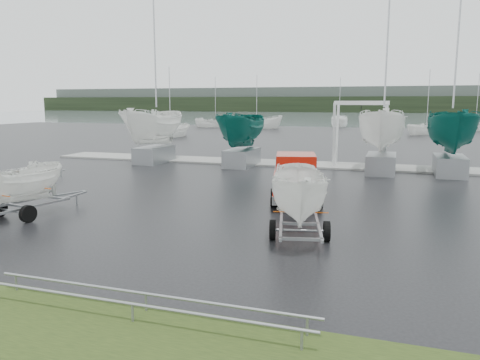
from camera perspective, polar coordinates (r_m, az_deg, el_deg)
ground_plane at (r=19.35m, az=-8.12°, el=-2.72°), size 120.00×120.00×0.00m
lake at (r=117.28m, az=14.34°, el=7.25°), size 300.00×300.00×0.00m
dock at (r=31.35m, az=2.51°, el=2.15°), size 30.00×3.00×0.12m
treeline at (r=187.10m, az=15.98°, el=8.85°), size 300.00×8.00×6.00m
far_hill at (r=195.09m, az=16.12°, el=9.44°), size 300.00×6.00×10.00m
pickup_truck at (r=20.18m, az=6.83°, el=0.53°), size 2.98×5.69×1.80m
trailer_hitched at (r=13.82m, az=7.45°, el=3.63°), size 2.01×3.77×4.93m
trailer_parked at (r=17.96m, az=-25.90°, el=3.12°), size 1.89×3.76×4.34m
boat_hoist at (r=30.01m, az=14.48°, el=6.55°), size 3.30×2.18×4.12m
keelboat_0 at (r=31.86m, az=-10.60°, el=9.29°), size 2.53×3.20×10.71m
keelboat_1 at (r=29.58m, az=0.23°, el=8.68°), size 2.30×3.20×7.21m
keelboat_2 at (r=27.91m, az=17.17°, el=9.21°), size 2.59×3.20×10.76m
keelboat_3 at (r=28.36m, az=24.67°, el=8.63°), size 2.55×3.20×10.72m
mast_rack_0 at (r=25.31m, az=-25.65°, el=0.12°), size 0.56×6.50×0.06m
mast_rack_2 at (r=9.43m, az=-12.19°, el=-13.98°), size 7.00×0.56×0.06m
moored_boat_0 at (r=55.05m, az=-8.45°, el=5.20°), size 2.88×2.92×11.07m
moored_boat_1 at (r=72.01m, az=2.04°, el=6.29°), size 4.11×4.07×12.03m
moored_boat_2 at (r=63.84m, az=21.73°, el=5.21°), size 3.44×3.45×11.20m
moored_boat_3 at (r=74.43m, az=26.73°, el=5.39°), size 3.12×3.05×11.64m
moored_boat_4 at (r=76.05m, az=-2.99°, el=6.46°), size 3.06×3.01×11.43m
moored_boat_5 at (r=80.58m, az=11.96°, el=6.44°), size 3.16×3.23×11.72m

